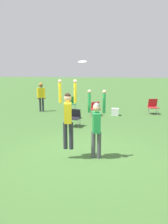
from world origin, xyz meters
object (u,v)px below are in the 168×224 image
object	(u,v)px
camping_chair_2	(153,105)
camping_chair_3	(75,116)
person_jumping	(68,114)
camping_chair_0	(95,108)
person_spectator_near	(41,94)
camping_chair_1	(72,102)
cooler_box	(115,112)
person_defending	(96,123)
frisbee	(82,62)

from	to	relation	value
camping_chair_2	camping_chair_3	size ratio (longest dim) A/B	1.11
person_jumping	camping_chair_0	xyz separation A→B (m)	(0.08, 5.98, -0.88)
person_spectator_near	camping_chair_1	bearing A→B (deg)	-13.75
camping_chair_3	cooler_box	world-z (taller)	camping_chair_3
person_spectator_near	cooler_box	size ratio (longest dim) A/B	4.42
person_defending	cooler_box	distance (m)	6.09
person_defending	frisbee	xyz separation A→B (m)	(-0.35, -0.26, 1.68)
person_jumping	camping_chair_2	distance (m)	7.80
camping_chair_2	camping_chair_1	bearing A→B (deg)	-16.14
camping_chair_2	person_spectator_near	xyz separation A→B (m)	(-6.52, -0.40, 0.56)
frisbee	camping_chair_3	world-z (taller)	frisbee
camping_chair_0	camping_chair_2	world-z (taller)	camping_chair_2
camping_chair_3	cooler_box	xyz separation A→B (m)	(1.73, 2.62, -0.25)
camping_chair_3	camping_chair_1	bearing A→B (deg)	-59.69
camping_chair_1	camping_chair_3	bearing A→B (deg)	90.76
camping_chair_1	camping_chair_3	size ratio (longest dim) A/B	1.15
person_jumping	person_defending	world-z (taller)	person_jumping
camping_chair_0	cooler_box	world-z (taller)	camping_chair_0
person_jumping	person_spectator_near	world-z (taller)	person_jumping
camping_chair_3	person_spectator_near	xyz separation A→B (m)	(-2.67, 3.06, 0.58)
camping_chair_0	cooler_box	distance (m)	1.14
person_jumping	person_defending	bearing A→B (deg)	-90.00
camping_chair_2	person_spectator_near	world-z (taller)	person_spectator_near
cooler_box	person_jumping	bearing A→B (deg)	-100.77
person_jumping	camping_chair_2	xyz separation A→B (m)	(3.29, 7.02, -0.84)
person_defending	camping_chair_2	world-z (taller)	person_defending
camping_chair_2	camping_chair_3	distance (m)	5.18
camping_chair_0	person_spectator_near	distance (m)	3.42
camping_chair_1	cooler_box	bearing A→B (deg)	147.19
person_defending	camping_chair_0	bearing A→B (deg)	175.06
person_jumping	frisbee	xyz separation A→B (m)	(0.43, -0.09, 1.40)
person_jumping	camping_chair_0	bearing A→B (deg)	-12.58
person_jumping	camping_chair_0	world-z (taller)	person_jumping
frisbee	person_spectator_near	world-z (taller)	frisbee
camping_chair_2	camping_chair_0	bearing A→B (deg)	2.78
camping_chair_0	person_defending	bearing A→B (deg)	63.12
person_defending	cooler_box	xyz separation A→B (m)	(0.39, 6.01, -0.84)
person_defending	camping_chair_0	distance (m)	5.89
camping_chair_1	camping_chair_3	distance (m)	3.66
frisbee	camping_chair_1	world-z (taller)	frisbee
frisbee	camping_chair_3	xyz separation A→B (m)	(-0.98, 3.65, -2.26)
person_jumping	camping_chair_2	bearing A→B (deg)	-36.97
person_defending	camping_chair_0	world-z (taller)	person_defending
person_defending	person_spectator_near	distance (m)	7.60
frisbee	camping_chair_2	xyz separation A→B (m)	(2.87, 7.11, -2.24)
camping_chair_2	frisbee	bearing A→B (deg)	52.89
camping_chair_3	person_jumping	bearing A→B (deg)	114.93
frisbee	person_spectator_near	xyz separation A→B (m)	(-3.66, 6.71, -1.68)
person_jumping	camping_chair_3	size ratio (longest dim) A/B	2.58
person_jumping	camping_chair_3	xyz separation A→B (m)	(-0.56, 3.56, -0.87)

